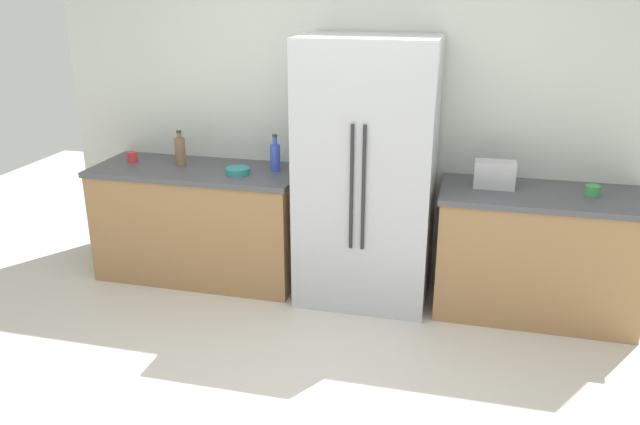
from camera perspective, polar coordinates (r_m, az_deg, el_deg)
name	(u,v)px	position (r m, az deg, el deg)	size (l,w,h in m)	color
ground_plane	(290,404)	(3.70, -2.72, -16.83)	(9.46, 9.46, 0.00)	beige
kitchen_back_panel	(357,104)	(4.82, 3.35, 9.75)	(4.73, 0.10, 2.73)	silver
counter_left	(200,222)	(5.06, -10.72, -0.87)	(1.60, 0.67, 0.89)	#9E7247
counter_right	(536,253)	(4.66, 18.86, -3.50)	(1.36, 0.67, 0.89)	#9E7247
refrigerator	(367,174)	(4.50, 4.25, 3.51)	(0.94, 0.71, 1.89)	#B7BABF
toaster	(495,174)	(4.50, 15.45, 3.32)	(0.28, 0.14, 0.19)	silver
bottle_a	(180,151)	(5.01, -12.48, 5.46)	(0.08, 0.08, 0.27)	brown
bottle_b	(275,156)	(4.74, -4.06, 5.06)	(0.07, 0.07, 0.28)	blue
cup_a	(592,191)	(4.55, 23.32, 1.82)	(0.10, 0.10, 0.07)	green
cup_b	(132,157)	(5.21, -16.54, 4.81)	(0.08, 0.08, 0.08)	red
bowl_a	(238,171)	(4.71, -7.43, 3.73)	(0.18, 0.18, 0.05)	teal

